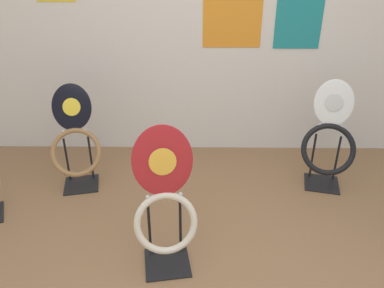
% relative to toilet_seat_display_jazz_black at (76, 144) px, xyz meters
% --- Properties ---
extents(wall_back, '(8.00, 0.07, 2.60)m').
position_rel_toilet_seat_display_jazz_black_xyz_m(wall_back, '(1.06, 0.72, 0.92)').
color(wall_back, silver).
rests_on(wall_back, ground_plane).
extents(toilet_seat_display_jazz_black, '(0.44, 0.43, 0.84)m').
position_rel_toilet_seat_display_jazz_black_xyz_m(toilet_seat_display_jazz_black, '(0.00, 0.00, 0.00)').
color(toilet_seat_display_jazz_black, black).
rests_on(toilet_seat_display_jazz_black, ground_plane).
extents(toilet_seat_display_white_plain, '(0.47, 0.42, 0.87)m').
position_rel_toilet_seat_display_jazz_black_xyz_m(toilet_seat_display_white_plain, '(2.06, 0.03, 0.01)').
color(toilet_seat_display_white_plain, black).
rests_on(toilet_seat_display_white_plain, ground_plane).
extents(toilet_seat_display_crimson_swirl, '(0.40, 0.32, 0.92)m').
position_rel_toilet_seat_display_jazz_black_xyz_m(toilet_seat_display_crimson_swirl, '(0.80, -0.90, 0.06)').
color(toilet_seat_display_crimson_swirl, black).
rests_on(toilet_seat_display_crimson_swirl, ground_plane).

